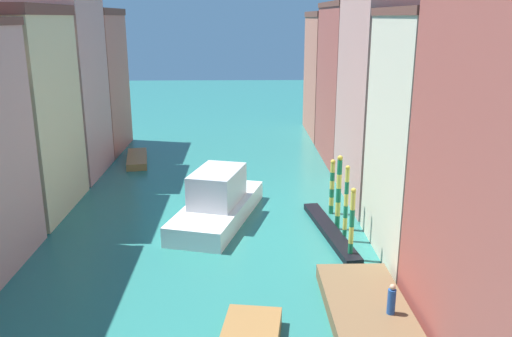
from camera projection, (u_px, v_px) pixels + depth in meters
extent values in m
plane|color=#28756B|center=(214.00, 195.00, 40.97)|extent=(154.00, 154.00, 0.00)
cube|color=beige|center=(6.00, 117.00, 35.96)|extent=(7.63, 9.00, 13.40)
cube|color=tan|center=(51.00, 88.00, 44.54)|extent=(7.63, 8.23, 14.98)
cube|color=#C6705B|center=(82.00, 85.00, 53.15)|extent=(7.63, 8.71, 13.44)
cube|color=brown|center=(76.00, 12.00, 51.20)|extent=(7.78, 8.89, 0.66)
cube|color=beige|center=(451.00, 141.00, 29.21)|extent=(7.63, 8.33, 13.36)
cube|color=brown|center=(465.00, 11.00, 27.30)|extent=(7.78, 8.49, 0.43)
cube|color=tan|center=(401.00, 93.00, 38.32)|extent=(7.63, 10.23, 15.98)
cube|color=#B25147|center=(366.00, 86.00, 49.26)|extent=(7.63, 11.64, 14.14)
cube|color=brown|center=(370.00, 4.00, 47.24)|extent=(7.78, 11.88, 0.46)
cube|color=#C6705B|center=(342.00, 77.00, 60.68)|extent=(7.63, 11.06, 13.27)
cube|color=brown|center=(345.00, 14.00, 58.76)|extent=(7.78, 11.28, 0.61)
cube|color=brown|center=(365.00, 305.00, 24.58)|extent=(3.61, 7.14, 0.73)
cylinder|color=#234C93|center=(391.00, 302.00, 23.08)|extent=(0.36, 0.36, 1.16)
sphere|color=tan|center=(393.00, 287.00, 22.89)|extent=(0.26, 0.26, 0.26)
cylinder|color=#197247|center=(350.00, 251.00, 29.91)|extent=(0.27, 0.27, 1.01)
cylinder|color=#E5D14C|center=(351.00, 235.00, 29.63)|extent=(0.27, 0.27, 1.01)
cylinder|color=#197247|center=(352.00, 218.00, 29.35)|extent=(0.27, 0.27, 1.01)
cylinder|color=#E5D14C|center=(353.00, 201.00, 29.07)|extent=(0.27, 0.27, 1.01)
sphere|color=gold|center=(354.00, 190.00, 28.90)|extent=(0.30, 0.30, 0.30)
cylinder|color=#197247|center=(344.00, 235.00, 32.45)|extent=(0.25, 0.25, 0.76)
cylinder|color=#E5D14C|center=(345.00, 223.00, 32.24)|extent=(0.25, 0.25, 0.76)
cylinder|color=#197247|center=(346.00, 212.00, 32.03)|extent=(0.25, 0.25, 0.76)
cylinder|color=#E5D14C|center=(346.00, 200.00, 31.82)|extent=(0.25, 0.25, 0.76)
cylinder|color=#197247|center=(347.00, 188.00, 31.61)|extent=(0.25, 0.25, 0.76)
cylinder|color=#E5D14C|center=(347.00, 176.00, 31.40)|extent=(0.25, 0.25, 0.76)
sphere|color=gold|center=(348.00, 168.00, 31.26)|extent=(0.28, 0.28, 0.28)
cylinder|color=#197247|center=(337.00, 222.00, 34.25)|extent=(0.31, 0.31, 0.93)
cylinder|color=#E5D14C|center=(338.00, 209.00, 33.99)|extent=(0.31, 0.31, 0.93)
cylinder|color=#197247|center=(338.00, 195.00, 33.74)|extent=(0.31, 0.31, 0.93)
cylinder|color=#E5D14C|center=(339.00, 181.00, 33.48)|extent=(0.31, 0.31, 0.93)
cylinder|color=#197247|center=(340.00, 167.00, 33.22)|extent=(0.31, 0.31, 0.93)
sphere|color=gold|center=(340.00, 158.00, 33.06)|extent=(0.35, 0.35, 0.35)
cylinder|color=#197247|center=(331.00, 209.00, 37.02)|extent=(0.31, 0.31, 0.60)
cylinder|color=#E5D14C|center=(331.00, 201.00, 36.86)|extent=(0.31, 0.31, 0.60)
cylinder|color=#197247|center=(332.00, 193.00, 36.69)|extent=(0.31, 0.31, 0.60)
cylinder|color=#E5D14C|center=(332.00, 185.00, 36.52)|extent=(0.31, 0.31, 0.60)
cylinder|color=#197247|center=(332.00, 176.00, 36.36)|extent=(0.31, 0.31, 0.60)
cylinder|color=#E5D14C|center=(333.00, 168.00, 36.19)|extent=(0.31, 0.31, 0.60)
sphere|color=gold|center=(333.00, 162.00, 36.07)|extent=(0.34, 0.34, 0.34)
cube|color=white|center=(218.00, 211.00, 35.79)|extent=(6.42, 11.06, 1.26)
cube|color=silver|center=(217.00, 186.00, 35.31)|extent=(3.94, 5.20, 2.24)
cube|color=black|center=(330.00, 231.00, 33.53)|extent=(2.29, 9.43, 0.40)
cube|color=olive|center=(137.00, 159.00, 50.11)|extent=(2.87, 6.54, 0.62)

